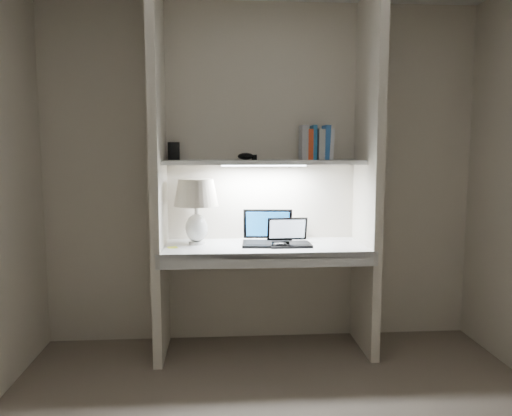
{
  "coord_description": "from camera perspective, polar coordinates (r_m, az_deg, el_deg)",
  "views": [
    {
      "loc": [
        -0.31,
        -2.22,
        1.44
      ],
      "look_at": [
        -0.07,
        1.05,
        1.05
      ],
      "focal_mm": 35.0,
      "sensor_mm": 36.0,
      "label": 1
    }
  ],
  "objects": [
    {
      "name": "cable_coil",
      "position": [
        3.51,
        4.65,
        -4.22
      ],
      "size": [
        0.1,
        0.1,
        0.01
      ],
      "primitive_type": "torus",
      "rotation": [
        0.0,
        0.0,
        0.09
      ],
      "color": "black",
      "rests_on": "desk"
    },
    {
      "name": "shelf_gadget",
      "position": [
        3.58,
        -1.19,
        5.93
      ],
      "size": [
        0.12,
        0.09,
        0.05
      ],
      "primitive_type": "ellipsoid",
      "rotation": [
        0.0,
        0.0,
        -0.08
      ],
      "color": "black",
      "rests_on": "shelf"
    },
    {
      "name": "table_lamp",
      "position": [
        3.54,
        -6.86,
        0.87
      ],
      "size": [
        0.32,
        0.32,
        0.46
      ],
      "color": "white",
      "rests_on": "desk"
    },
    {
      "name": "desk",
      "position": [
        3.53,
        1.0,
        -4.57
      ],
      "size": [
        1.4,
        0.55,
        0.04
      ],
      "primitive_type": "cube",
      "color": "white",
      "rests_on": "alcove_panel_left"
    },
    {
      "name": "laptop_main",
      "position": [
        3.56,
        1.36,
        -3.23
      ],
      "size": [
        0.38,
        0.33,
        0.24
      ],
      "rotation": [
        0.0,
        0.0,
        -0.08
      ],
      "color": "black",
      "rests_on": "desk"
    },
    {
      "name": "mouse",
      "position": [
        3.44,
        2.69,
        -4.21
      ],
      "size": [
        0.12,
        0.1,
        0.04
      ],
      "primitive_type": "ellipsoid",
      "rotation": [
        0.0,
        0.0,
        -0.3
      ],
      "color": "black",
      "rests_on": "desk"
    },
    {
      "name": "back_wall",
      "position": [
        3.74,
        0.64,
        3.8
      ],
      "size": [
        3.2,
        0.01,
        2.5
      ],
      "primitive_type": "cube",
      "color": "beige",
      "rests_on": "floor"
    },
    {
      "name": "shelf_box",
      "position": [
        3.64,
        -9.38,
        6.44
      ],
      "size": [
        0.09,
        0.07,
        0.13
      ],
      "primitive_type": "cube",
      "rotation": [
        0.0,
        0.0,
        0.33
      ],
      "color": "black",
      "rests_on": "shelf"
    },
    {
      "name": "shelf",
      "position": [
        3.55,
        0.88,
        5.26
      ],
      "size": [
        1.4,
        0.36,
        0.03
      ],
      "primitive_type": "cube",
      "color": "silver",
      "rests_on": "back_wall"
    },
    {
      "name": "alcove_panel_left",
      "position": [
        3.47,
        -11.09,
        3.45
      ],
      "size": [
        0.06,
        0.55,
        2.5
      ],
      "primitive_type": "cube",
      "color": "beige",
      "rests_on": "floor"
    },
    {
      "name": "book_row",
      "position": [
        3.68,
        6.86,
        7.33
      ],
      "size": [
        0.23,
        0.16,
        0.25
      ],
      "color": "silver",
      "rests_on": "shelf"
    },
    {
      "name": "strip_light",
      "position": [
        3.55,
        0.88,
        4.91
      ],
      "size": [
        0.6,
        0.04,
        0.02
      ],
      "primitive_type": "cube",
      "color": "white",
      "rests_on": "shelf"
    },
    {
      "name": "speaker",
      "position": [
        3.76,
        4.37,
        -2.37
      ],
      "size": [
        0.13,
        0.1,
        0.16
      ],
      "primitive_type": "cube",
      "rotation": [
        0.0,
        0.0,
        -0.23
      ],
      "color": "silver",
      "rests_on": "desk"
    },
    {
      "name": "alcove_panel_right",
      "position": [
        3.6,
        12.69,
        3.53
      ],
      "size": [
        0.06,
        0.55,
        2.5
      ],
      "primitive_type": "cube",
      "color": "beige",
      "rests_on": "floor"
    },
    {
      "name": "desk_apron",
      "position": [
        3.28,
        1.41,
        -5.98
      ],
      "size": [
        1.46,
        0.03,
        0.1
      ],
      "primitive_type": "cube",
      "color": "silver",
      "rests_on": "desk"
    },
    {
      "name": "sticky_note",
      "position": [
        3.48,
        -9.52,
        -4.47
      ],
      "size": [
        0.08,
        0.08,
        0.0
      ],
      "primitive_type": "cube",
      "rotation": [
        0.0,
        0.0,
        0.32
      ],
      "color": "#EFFE35",
      "rests_on": "desk"
    },
    {
      "name": "laptop_netbook",
      "position": [
        3.53,
        3.79,
        -3.53
      ],
      "size": [
        0.3,
        0.26,
        0.18
      ],
      "rotation": [
        0.0,
        0.0,
        0.03
      ],
      "color": "black",
      "rests_on": "desk"
    }
  ]
}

